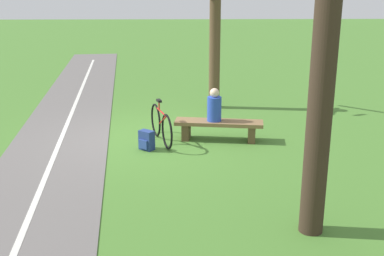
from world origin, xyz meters
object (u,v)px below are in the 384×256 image
(backpack, at_px, (146,140))
(tree_far_right, at_px, (215,45))
(bicycle, at_px, (161,125))
(tree_mid_field, at_px, (323,65))
(person_seated, at_px, (214,107))
(bench, at_px, (219,126))

(backpack, relative_size, tree_far_right, 0.10)
(bicycle, relative_size, tree_mid_field, 0.34)
(person_seated, xyz_separation_m, tree_mid_field, (-1.07, 4.15, 1.59))
(bicycle, distance_m, tree_far_right, 3.66)
(bench, xyz_separation_m, backpack, (1.58, 0.62, -0.11))
(person_seated, height_order, backpack, person_seated)
(bicycle, xyz_separation_m, backpack, (0.30, 0.50, -0.19))
(tree_far_right, bearing_deg, backpack, 64.99)
(person_seated, distance_m, bicycle, 1.24)
(bench, relative_size, backpack, 4.82)
(person_seated, bearing_deg, tree_mid_field, 112.89)
(person_seated, relative_size, tree_mid_field, 0.15)
(bicycle, bearing_deg, backpack, -47.49)
(bicycle, height_order, backpack, bicycle)
(backpack, bearing_deg, person_seated, -156.79)
(bench, bearing_deg, backpack, 29.71)
(bench, height_order, backpack, bench)
(backpack, distance_m, tree_far_right, 4.27)
(bench, height_order, person_seated, person_seated)
(backpack, bearing_deg, tree_mid_field, 125.86)
(backpack, xyz_separation_m, tree_far_right, (-1.68, -3.60, 1.58))
(person_seated, bearing_deg, bicycle, 14.65)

